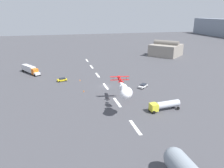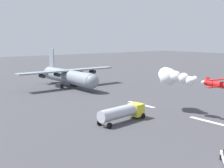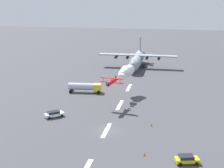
{
  "view_description": "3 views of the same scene",
  "coord_description": "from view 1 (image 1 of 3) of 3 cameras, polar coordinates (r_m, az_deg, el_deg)",
  "views": [
    {
      "loc": [
        82.47,
        -18.78,
        28.74
      ],
      "look_at": [
        6.27,
        1.03,
        2.89
      ],
      "focal_mm": 35.36,
      "sensor_mm": 36.0,
      "label": 1
    },
    {
      "loc": [
        -10.34,
        44.29,
        14.55
      ],
      "look_at": [
        44.77,
        0.0,
        3.32
      ],
      "focal_mm": 46.26,
      "sensor_mm": 36.0,
      "label": 2
    },
    {
      "loc": [
        -64.45,
        -13.75,
        28.46
      ],
      "look_at": [
        14.59,
        1.59,
        6.45
      ],
      "focal_mm": 52.47,
      "sensor_mm": 36.0,
      "label": 3
    }
  ],
  "objects": [
    {
      "name": "runway_stripe_4",
      "position": [
        73.73,
        1.37,
        -4.77
      ],
      "size": [
        8.0,
        0.9,
        0.01
      ],
      "primitive_type": "cube",
      "color": "white",
      "rests_on": "ground"
    },
    {
      "name": "runway_stripe_2",
      "position": [
        105.45,
        -3.76,
        2.32
      ],
      "size": [
        8.0,
        0.9,
        0.01
      ],
      "primitive_type": "cube",
      "color": "white",
      "rests_on": "ground"
    },
    {
      "name": "stunt_biplane_red",
      "position": [
        63.79,
        3.31,
        -1.7
      ],
      "size": [
        19.09,
        7.31,
        3.51
      ],
      "color": "red"
    },
    {
      "name": "traffic_cone_near",
      "position": [
        97.27,
        -8.29,
        1.03
      ],
      "size": [
        0.44,
        0.44,
        0.75
      ],
      "primitive_type": "cone",
      "color": "orange",
      "rests_on": "ground"
    },
    {
      "name": "ground_plane",
      "position": [
        89.33,
        -1.65,
        -0.6
      ],
      "size": [
        440.0,
        440.0,
        0.0
      ],
      "primitive_type": "plane",
      "color": "#424247",
      "rests_on": "ground"
    },
    {
      "name": "followme_car_yellow",
      "position": [
        97.97,
        -12.78,
        1.15
      ],
      "size": [
        2.87,
        4.43,
        1.52
      ],
      "color": "yellow",
      "rests_on": "ground"
    },
    {
      "name": "fuel_tanker_truck",
      "position": [
        69.2,
        13.36,
        -5.3
      ],
      "size": [
        3.6,
        9.98,
        2.9
      ],
      "color": "yellow",
      "rests_on": "ground"
    },
    {
      "name": "runway_stripe_3",
      "position": [
        89.33,
        -1.65,
        -0.6
      ],
      "size": [
        8.0,
        0.9,
        0.01
      ],
      "primitive_type": "cube",
      "color": "white",
      "rests_on": "ground"
    },
    {
      "name": "traffic_cone_far",
      "position": [
        83.79,
        -7.31,
        -1.77
      ],
      "size": [
        0.44,
        0.44,
        0.75
      ],
      "primitive_type": "cone",
      "color": "orange",
      "rests_on": "ground"
    },
    {
      "name": "airport_staff_sedan",
      "position": [
        88.27,
        8.03,
        -0.45
      ],
      "size": [
        4.29,
        4.65,
        1.52
      ],
      "color": "white",
      "rests_on": "ground"
    },
    {
      "name": "runway_stripe_0",
      "position": [
        138.48,
        -6.5,
        6.08
      ],
      "size": [
        8.0,
        0.9,
        0.01
      ],
      "primitive_type": "cube",
      "color": "white",
      "rests_on": "ground"
    },
    {
      "name": "semi_truck_orange",
      "position": [
        114.76,
        -20.41,
        3.61
      ],
      "size": [
        13.34,
        9.63,
        3.7
      ],
      "color": "silver",
      "rests_on": "ground"
    },
    {
      "name": "runway_stripe_5",
      "position": [
        59.03,
        6.04,
        -11.07
      ],
      "size": [
        8.0,
        0.9,
        0.01
      ],
      "primitive_type": "cube",
      "color": "white",
      "rests_on": "ground"
    },
    {
      "name": "runway_stripe_1",
      "position": [
        121.86,
        -5.31,
        4.46
      ],
      "size": [
        8.0,
        0.9,
        0.01
      ],
      "primitive_type": "cube",
      "color": "white",
      "rests_on": "ground"
    },
    {
      "name": "hangar_building",
      "position": [
        156.38,
        13.74,
        8.65
      ],
      "size": [
        25.66,
        25.74,
        10.4
      ],
      "color": "gray",
      "rests_on": "ground"
    }
  ]
}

